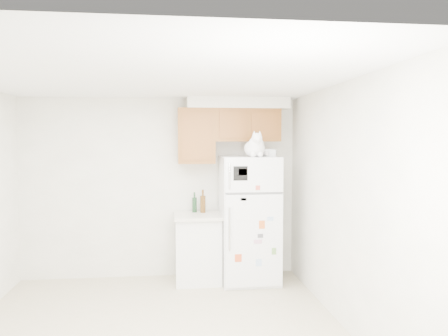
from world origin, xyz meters
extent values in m
cube|color=white|center=(0.00, 2.00, 1.25)|extent=(3.80, 0.04, 2.50)
cube|color=white|center=(0.00, -2.00, 1.25)|extent=(3.80, 0.04, 2.50)
cube|color=white|center=(1.90, 0.00, 1.25)|extent=(0.04, 4.00, 2.50)
cube|color=white|center=(0.00, 0.00, 2.50)|extent=(3.80, 4.00, 0.04)
cube|color=brown|center=(1.20, 1.82, 2.12)|extent=(0.90, 0.33, 0.45)
cube|color=brown|center=(0.50, 1.82, 1.98)|extent=(0.50, 0.33, 0.75)
cube|color=silver|center=(1.07, 1.83, 2.42)|extent=(1.40, 0.37, 0.15)
cube|color=white|center=(1.20, 1.62, 0.85)|extent=(0.76, 0.72, 1.70)
cube|color=white|center=(1.20, 1.25, 1.48)|extent=(0.74, 0.03, 0.44)
cube|color=white|center=(1.20, 1.25, 0.64)|extent=(0.74, 0.03, 1.19)
cube|color=#59595B|center=(1.20, 1.25, 1.25)|extent=(0.74, 0.03, 0.02)
cylinder|color=silver|center=(0.88, 1.22, 1.47)|extent=(0.02, 0.02, 0.32)
cylinder|color=silver|center=(0.88, 1.22, 0.80)|extent=(0.02, 0.02, 0.55)
cube|color=black|center=(1.02, 1.23, 1.50)|extent=(0.18, 0.00, 0.18)
cube|color=white|center=(1.04, 1.23, 1.05)|extent=(0.22, 0.00, 0.28)
cube|color=#C48CA7|center=(1.24, 1.23, 0.63)|extent=(0.11, 0.00, 0.05)
cube|color=#638E47|center=(1.45, 1.23, 0.50)|extent=(0.06, 0.00, 0.09)
cube|color=orange|center=(1.30, 1.23, 0.85)|extent=(0.08, 0.00, 0.10)
cube|color=#D14F41|center=(1.05, 1.23, 1.52)|extent=(0.11, 0.00, 0.08)
cube|color=#D25241|center=(1.24, 1.23, 1.32)|extent=(0.06, 0.00, 0.06)
cube|color=#99B8D9|center=(1.40, 1.23, 0.92)|extent=(0.08, 0.00, 0.05)
cube|color=#DB4F24|center=(0.99, 1.23, 0.42)|extent=(0.09, 0.00, 0.10)
cube|color=silver|center=(1.06, 1.23, 1.19)|extent=(0.07, 0.00, 0.08)
cube|color=#A4C2E9|center=(1.26, 1.23, 0.36)|extent=(0.07, 0.00, 0.09)
cube|color=#49494E|center=(1.28, 1.23, 0.70)|extent=(0.07, 0.00, 0.05)
cube|color=white|center=(0.51, 1.68, 0.44)|extent=(0.60, 0.60, 0.88)
cube|color=beige|center=(0.51, 1.66, 0.90)|extent=(0.64, 0.64, 0.04)
ellipsoid|color=white|center=(1.24, 1.44, 1.81)|extent=(0.27, 0.36, 0.23)
ellipsoid|color=white|center=(1.24, 1.34, 1.86)|extent=(0.20, 0.16, 0.22)
sphere|color=white|center=(1.24, 1.28, 1.94)|extent=(0.13, 0.13, 0.13)
cone|color=white|center=(1.20, 1.28, 2.01)|extent=(0.05, 0.05, 0.05)
cone|color=white|center=(1.27, 1.28, 2.01)|extent=(0.05, 0.05, 0.05)
cone|color=#D88C8C|center=(1.20, 1.27, 2.00)|extent=(0.02, 0.02, 0.03)
cone|color=#D88C8C|center=(1.27, 1.27, 2.00)|extent=(0.02, 0.02, 0.03)
sphere|color=white|center=(1.24, 1.22, 1.92)|extent=(0.06, 0.06, 0.06)
sphere|color=white|center=(1.19, 1.29, 1.74)|extent=(0.07, 0.07, 0.07)
sphere|color=white|center=(1.28, 1.29, 1.74)|extent=(0.07, 0.07, 0.07)
cylinder|color=white|center=(1.35, 1.56, 1.74)|extent=(0.17, 0.23, 0.08)
cube|color=white|center=(1.42, 1.66, 1.75)|extent=(0.18, 0.13, 0.10)
cube|color=white|center=(1.48, 1.57, 1.74)|extent=(0.18, 0.15, 0.09)
camera|label=1|loc=(0.17, -4.16, 1.89)|focal=35.00mm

